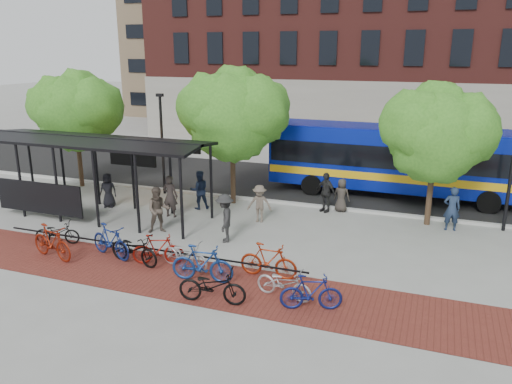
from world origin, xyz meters
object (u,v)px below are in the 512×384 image
(bus_shelter, at_px, (91,149))
(lamp_post_left, at_px, (162,141))
(pedestrian_0, at_px, (108,190))
(pedestrian_6, at_px, (342,195))
(lamp_post_right, at_px, (512,166))
(bike_1, at_px, (52,242))
(bike_4, at_px, (134,249))
(bike_10, at_px, (284,283))
(tree_c, at_px, (438,130))
(pedestrian_9, at_px, (225,218))
(bus, at_px, (400,157))
(pedestrian_8, at_px, (158,210))
(bike_6, at_px, (185,254))
(pedestrian_4, at_px, (326,192))
(pedestrian_2, at_px, (199,190))
(pedestrian_3, at_px, (259,204))
(tree_b, at_px, (234,111))
(bike_8, at_px, (212,286))
(pedestrian_7, at_px, (452,209))
(tree_a, at_px, (77,108))
(bike_7, at_px, (202,264))
(bike_5, at_px, (158,249))
(bike_0, at_px, (57,232))
(pedestrian_1, at_px, (170,196))
(bike_3, at_px, (111,241))
(bike_9, at_px, (268,261))
(bike_11, at_px, (311,292))

(bus_shelter, xyz_separation_m, lamp_post_left, (1.13, 4.08, -0.25))
(pedestrian_0, bearing_deg, pedestrian_6, -0.79)
(lamp_post_right, relative_size, bike_1, 2.46)
(bike_4, height_order, bike_10, bike_4)
(tree_c, distance_m, pedestrian_9, 9.39)
(bus, height_order, pedestrian_8, bus)
(lamp_post_left, distance_m, bike_1, 9.01)
(bike_6, height_order, pedestrian_4, pedestrian_4)
(lamp_post_right, height_order, pedestrian_9, lamp_post_right)
(pedestrian_2, distance_m, pedestrian_3, 3.38)
(tree_b, height_order, bus, tree_b)
(bus_shelter, xyz_separation_m, bike_8, (8.41, -5.65, -2.46))
(bike_10, bearing_deg, pedestrian_7, -20.43)
(tree_a, relative_size, pedestrian_4, 3.35)
(bike_7, bearing_deg, pedestrian_9, 4.49)
(pedestrian_3, bearing_deg, bike_5, -119.20)
(bus_shelter, distance_m, lamp_post_right, 17.61)
(pedestrian_6, bearing_deg, bike_10, 98.18)
(bike_4, relative_size, bike_7, 1.01)
(pedestrian_7, bearing_deg, bus_shelter, 1.79)
(bike_0, relative_size, pedestrian_1, 0.91)
(tree_b, xyz_separation_m, tree_c, (8.99, -0.00, -0.41))
(bike_6, xyz_separation_m, pedestrian_6, (3.82, 8.04, 0.27))
(bike_6, bearing_deg, tree_c, -33.83)
(bike_3, bearing_deg, bus, -19.77)
(lamp_post_right, xyz_separation_m, bike_9, (-7.72, -7.53, -2.16))
(bike_6, relative_size, pedestrian_9, 1.00)
(tree_b, relative_size, pedestrian_1, 3.40)
(tree_c, bearing_deg, bike_10, -114.82)
(pedestrian_0, xyz_separation_m, pedestrian_8, (4.03, -2.17, 0.14))
(bus_shelter, height_order, bike_11, bus_shelter)
(pedestrian_8, bearing_deg, tree_a, 115.86)
(bus_shelter, height_order, pedestrian_8, bus_shelter)
(bus, distance_m, bike_4, 14.30)
(lamp_post_left, relative_size, pedestrian_4, 2.78)
(pedestrian_4, bearing_deg, pedestrian_9, -91.60)
(bike_1, relative_size, bike_6, 1.09)
(bike_11, relative_size, pedestrian_8, 0.95)
(pedestrian_0, relative_size, pedestrian_6, 1.06)
(bus, relative_size, bike_8, 6.33)
(pedestrian_3, xyz_separation_m, pedestrian_6, (3.04, 2.68, -0.05))
(bike_6, height_order, pedestrian_0, pedestrian_0)
(bike_1, bearing_deg, pedestrian_1, -3.00)
(pedestrian_8, bearing_deg, bike_0, -172.90)
(pedestrian_4, bearing_deg, pedestrian_6, 49.15)
(bike_7, relative_size, pedestrian_7, 1.11)
(bike_11, bearing_deg, tree_c, -36.74)
(lamp_post_right, bearing_deg, pedestrian_8, -158.98)
(pedestrian_2, distance_m, pedestrian_7, 11.09)
(tree_b, distance_m, bike_3, 8.73)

